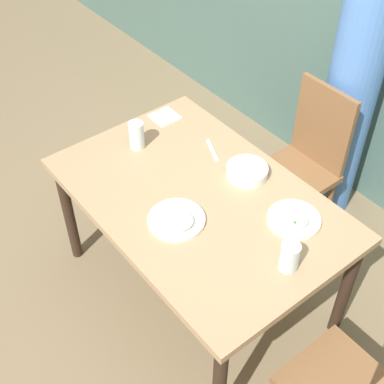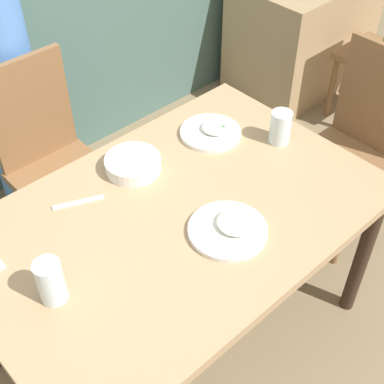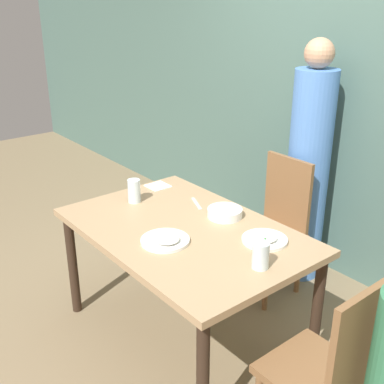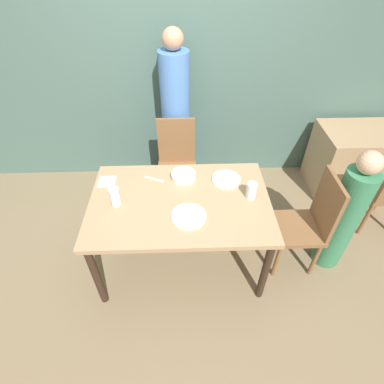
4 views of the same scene
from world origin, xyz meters
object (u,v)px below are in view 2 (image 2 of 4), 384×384
Objects in this scene: person_adult at (2,73)px; chair_adult_spot at (52,158)px; plate_rice_adult at (212,131)px; bowl_curry at (133,164)px; glass_water_tall at (51,281)px; chair_child_spot at (355,143)px.

chair_adult_spot is at bearing -90.00° from person_adult.
chair_adult_spot is 3.90× the size of plate_rice_adult.
chair_adult_spot is 0.76m from plate_rice_adult.
chair_adult_spot is at bearing 97.03° from bowl_curry.
glass_water_tall reaches higher than plate_rice_adult.
person_adult is 11.47× the size of glass_water_tall.
plate_rice_adult is (-0.66, 0.29, 0.25)m from chair_child_spot.
bowl_curry is 0.85× the size of plate_rice_adult.
glass_water_tall is (-0.46, -0.83, 0.31)m from chair_adult_spot.
chair_child_spot reaches higher than bowl_curry.
plate_rice_adult is (0.43, -0.89, -0.05)m from person_adult.
chair_adult_spot is 1.00m from glass_water_tall.
person_adult is 6.98× the size of plate_rice_adult.
person_adult reaches higher than chair_adult_spot.
plate_rice_adult is at bearing 15.84° from glass_water_tall.
plate_rice_adult is at bearing -53.37° from chair_adult_spot.
plate_rice_adult is at bearing -64.19° from person_adult.
plate_rice_adult is (0.36, -0.04, -0.01)m from bowl_curry.
chair_child_spot is 1.10m from bowl_curry.
bowl_curry is at bearing -107.86° from chair_child_spot.
person_adult is (-0.00, 0.31, 0.30)m from chair_adult_spot.
chair_adult_spot reaches higher than glass_water_tall.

